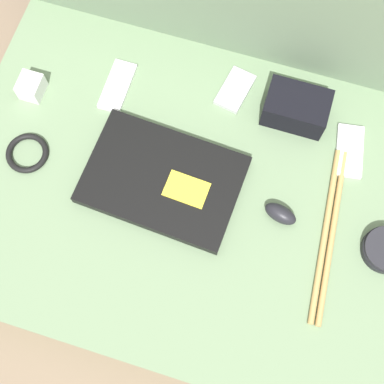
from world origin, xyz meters
TOP-DOWN VIEW (x-y plane):
  - ground_plane at (0.00, 0.00)m, footprint 8.00×8.00m
  - couch_seat at (0.00, 0.00)m, footprint 1.05×0.73m
  - laptop at (-0.07, 0.01)m, footprint 0.34×0.24m
  - computer_mouse at (0.19, 0.01)m, footprint 0.08×0.05m
  - phone_silver at (0.02, 0.27)m, footprint 0.08×0.11m
  - phone_black at (-0.24, 0.20)m, footprint 0.05×0.13m
  - phone_small at (0.30, 0.20)m, footprint 0.08×0.13m
  - camera_pouch at (0.16, 0.25)m, footprint 0.14×0.09m
  - charger_brick at (-0.42, 0.13)m, footprint 0.05×0.06m
  - cable_coil at (-0.37, -0.02)m, footprint 0.09×0.09m
  - drumstick_pair at (0.30, 0.00)m, footprint 0.05×0.38m

SIDE VIEW (x-z plane):
  - ground_plane at x=0.00m, z-range 0.00..0.00m
  - couch_seat at x=0.00m, z-range 0.00..0.12m
  - phone_small at x=0.30m, z-range 0.12..0.13m
  - phone_black at x=-0.24m, z-range 0.12..0.13m
  - phone_silver at x=0.02m, z-range 0.12..0.13m
  - drumstick_pair at x=0.30m, z-range 0.12..0.13m
  - cable_coil at x=-0.37m, z-range 0.12..0.13m
  - laptop at x=-0.07m, z-range 0.12..0.14m
  - computer_mouse at x=0.19m, z-range 0.12..0.15m
  - charger_brick at x=-0.42m, z-range 0.12..0.16m
  - camera_pouch at x=0.16m, z-range 0.12..0.19m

